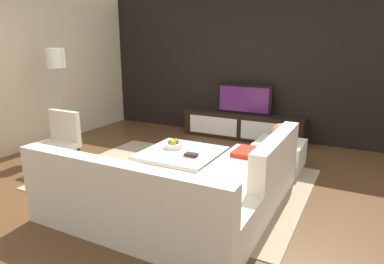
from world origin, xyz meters
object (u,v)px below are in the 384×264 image
coffee_table (181,164)px  sectional_couch (188,192)px  ottoman (279,154)px  television (244,99)px  book_stack (191,155)px  media_console (243,126)px  decorative_ball (280,133)px  fruit_bowl (174,144)px  floor_lamp (56,66)px  accent_chair_near (60,137)px

coffee_table → sectional_couch: bearing=-57.1°
sectional_couch → ottoman: sectional_couch is taller
television → book_stack: 2.45m
media_console → television: size_ratio=2.17×
decorative_ball → book_stack: size_ratio=1.56×
sectional_couch → book_stack: 0.92m
sectional_couch → fruit_bowl: bearing=127.1°
floor_lamp → decorative_ball: bearing=14.2°
television → book_stack: bearing=-87.2°
sectional_couch → book_stack: size_ratio=13.21×
television → accent_chair_near: size_ratio=1.25×
book_stack → television: bearing=92.8°
fruit_bowl → accent_chair_near: bearing=-158.2°
television → fruit_bowl: bearing=-97.2°
floor_lamp → decorative_ball: floor_lamp is taller
media_console → decorative_ball: (1.02, -1.25, 0.29)m
book_stack → fruit_bowl: bearing=151.1°
accent_chair_near → coffee_table: bearing=8.3°
coffee_table → book_stack: size_ratio=5.70×
coffee_table → fruit_bowl: (-0.18, 0.10, 0.23)m
accent_chair_near → ottoman: bearing=20.3°
media_console → fruit_bowl: fruit_bowl is taller
coffee_table → floor_lamp: (-2.47, 0.15, 1.27)m
ottoman → decorative_ball: bearing=0.0°
television → fruit_bowl: (-0.28, -2.20, -0.35)m
media_console → ottoman: bearing=-50.8°
coffee_table → accent_chair_near: 1.87m
television → floor_lamp: size_ratio=0.62×
fruit_bowl → floor_lamp: bearing=178.8°
floor_lamp → fruit_bowl: floor_lamp is taller
television → accent_chair_near: (-1.87, -2.83, -0.29)m
floor_lamp → ottoman: 3.91m
sectional_couch → floor_lamp: floor_lamp is taller
accent_chair_near → fruit_bowl: bearing=13.3°
media_console → sectional_couch: (0.51, -3.24, 0.04)m
media_console → television: television is taller
sectional_couch → book_stack: bearing=115.5°
television → book_stack: television is taller
ottoman → book_stack: book_stack is taller
television → accent_chair_near: bearing=-123.4°
media_console → sectional_couch: size_ratio=0.98×
television → coffee_table: television is taller
coffee_table → floor_lamp: 2.78m
sectional_couch → fruit_bowl: sectional_couch is taller
sectional_couch → television: bearing=99.0°
floor_lamp → book_stack: size_ratio=9.65×
ottoman → book_stack: 1.49m
decorative_ball → coffee_table: bearing=-136.7°
accent_chair_near → decorative_ball: (2.88, 1.59, 0.05)m
sectional_couch → ottoman: (0.51, 2.00, -0.09)m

